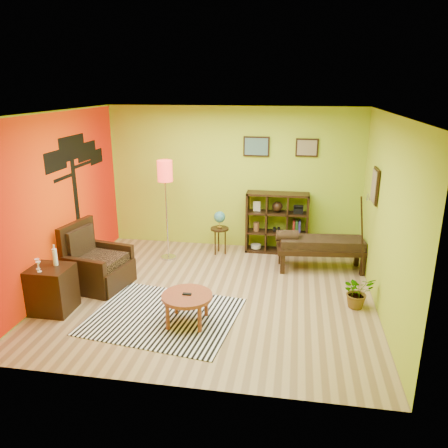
% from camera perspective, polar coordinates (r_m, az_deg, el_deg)
% --- Properties ---
extents(ground, '(5.00, 5.00, 0.00)m').
position_cam_1_polar(ground, '(7.03, -1.55, -9.14)').
color(ground, tan).
rests_on(ground, ground).
extents(room_shell, '(5.04, 4.54, 2.82)m').
position_cam_1_polar(room_shell, '(6.45, -2.47, 5.39)').
color(room_shell, '#A6C428').
rests_on(room_shell, ground).
extents(zebra_rug, '(2.23, 1.93, 0.01)m').
position_cam_1_polar(zebra_rug, '(6.47, -7.87, -11.82)').
color(zebra_rug, white).
rests_on(zebra_rug, ground).
extents(coffee_table, '(0.70, 0.70, 0.45)m').
position_cam_1_polar(coffee_table, '(6.11, -4.84, -9.69)').
color(coffee_table, brown).
rests_on(coffee_table, ground).
extents(armchair, '(1.02, 1.02, 1.06)m').
position_cam_1_polar(armchair, '(7.49, -16.38, -5.43)').
color(armchair, black).
rests_on(armchair, ground).
extents(side_cabinet, '(0.58, 0.53, 1.00)m').
position_cam_1_polar(side_cabinet, '(6.88, -21.56, -7.90)').
color(side_cabinet, black).
rests_on(side_cabinet, ground).
extents(floor_lamp, '(0.28, 0.28, 1.88)m').
position_cam_1_polar(floor_lamp, '(8.03, -7.68, 5.71)').
color(floor_lamp, silver).
rests_on(floor_lamp, ground).
extents(globe_table, '(0.35, 0.35, 0.86)m').
position_cam_1_polar(globe_table, '(8.41, -0.58, 0.28)').
color(globe_table, black).
rests_on(globe_table, ground).
extents(cube_shelf, '(1.20, 0.35, 1.20)m').
position_cam_1_polar(cube_shelf, '(8.58, 7.00, 0.15)').
color(cube_shelf, black).
rests_on(cube_shelf, ground).
extents(bench, '(1.62, 0.72, 0.73)m').
position_cam_1_polar(bench, '(7.93, 12.29, -2.69)').
color(bench, black).
rests_on(bench, ground).
extents(potted_plant, '(0.61, 0.63, 0.39)m').
position_cam_1_polar(potted_plant, '(6.87, 17.00, -8.85)').
color(potted_plant, '#26661E').
rests_on(potted_plant, ground).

